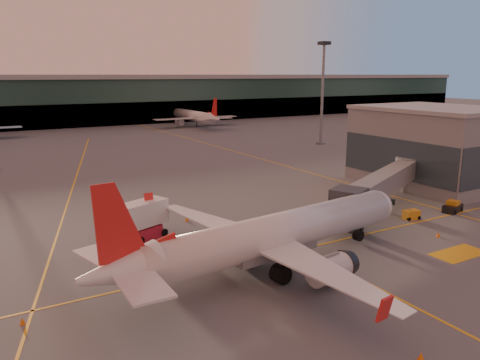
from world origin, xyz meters
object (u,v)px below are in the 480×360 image
gpu_cart (411,215)px  pushback_tug (453,207)px  catering_truck (144,218)px  main_airplane (271,236)px

gpu_cart → pushback_tug: size_ratio=0.66×
catering_truck → gpu_cart: size_ratio=2.75×
main_airplane → catering_truck: main_airplane is taller
main_airplane → pushback_tug: (31.34, 3.78, -2.76)m
catering_truck → gpu_cart: (31.06, -9.98, -1.82)m
catering_truck → pushback_tug: bearing=-36.4°
main_airplane → gpu_cart: main_airplane is taller
main_airplane → catering_truck: size_ratio=5.84×
catering_truck → pushback_tug: 39.82m
main_airplane → pushback_tug: bearing=-0.1°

